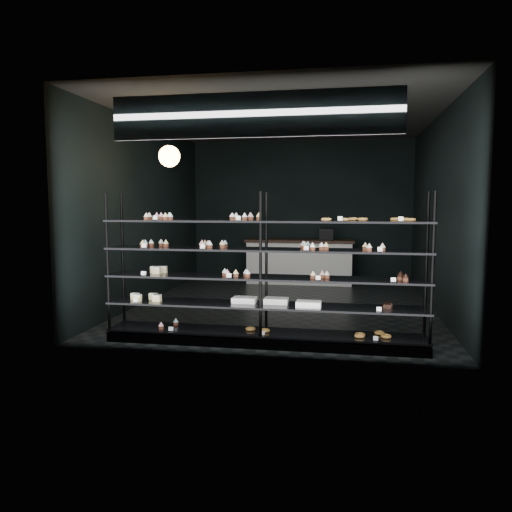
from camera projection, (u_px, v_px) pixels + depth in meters
room at (284, 214)px, 8.53m from camera, size 5.01×6.01×3.20m
display_shelf at (262, 295)px, 6.23m from camera, size 4.00×0.50×1.91m
signage at (253, 115)px, 5.55m from camera, size 3.30×0.05×0.50m
pendant_lamp at (169, 156)px, 7.21m from camera, size 0.31×0.31×0.88m
service_counter at (300, 261)px, 11.08m from camera, size 2.39×0.65×1.23m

